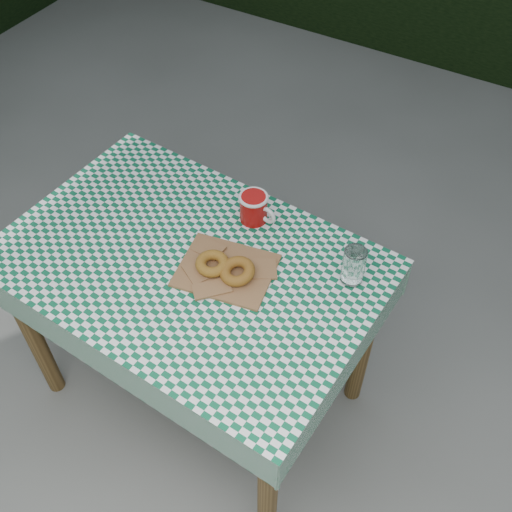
{
  "coord_description": "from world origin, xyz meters",
  "views": [
    {
      "loc": [
        0.61,
        -0.73,
        2.12
      ],
      "look_at": [
        0.02,
        0.29,
        0.79
      ],
      "focal_mm": 42.84,
      "sensor_mm": 36.0,
      "label": 1
    }
  ],
  "objects": [
    {
      "name": "table",
      "position": [
        -0.16,
        0.19,
        0.38
      ],
      "size": [
        1.13,
        0.79,
        0.75
      ],
      "primitive_type": "cube",
      "rotation": [
        0.0,
        0.0,
        -0.06
      ],
      "color": "brown",
      "rests_on": "ground"
    },
    {
      "name": "ground",
      "position": [
        0.0,
        0.0,
        0.0
      ],
      "size": [
        60.0,
        60.0,
        0.0
      ],
      "primitive_type": "plane",
      "color": "#575852",
      "rests_on": "ground"
    },
    {
      "name": "bagel_back",
      "position": [
        -0.0,
        0.21,
        0.79
      ],
      "size": [
        0.14,
        0.14,
        0.03
      ],
      "primitive_type": "torus",
      "rotation": [
        0.0,
        0.0,
        -0.59
      ],
      "color": "brown",
      "rests_on": "paper_bag"
    },
    {
      "name": "bagel_front",
      "position": [
        -0.08,
        0.2,
        0.79
      ],
      "size": [
        0.11,
        0.11,
        0.03
      ],
      "primitive_type": "torus",
      "rotation": [
        0.0,
        0.0,
        0.19
      ],
      "color": "#A47021",
      "rests_on": "paper_bag"
    },
    {
      "name": "tablecloth",
      "position": [
        -0.16,
        0.19,
        0.75
      ],
      "size": [
        1.16,
        0.82,
        0.01
      ],
      "primitive_type": "cube",
      "rotation": [
        0.0,
        0.0,
        -0.06
      ],
      "color": "#0D5736",
      "rests_on": "table"
    },
    {
      "name": "coffee_mug",
      "position": [
        -0.08,
        0.44,
        0.8
      ],
      "size": [
        0.19,
        0.19,
        0.1
      ],
      "primitive_type": null,
      "rotation": [
        0.0,
        0.0,
        -0.14
      ],
      "color": "#A40C0A",
      "rests_on": "tablecloth"
    },
    {
      "name": "drinking_glass",
      "position": [
        0.29,
        0.37,
        0.82
      ],
      "size": [
        0.08,
        0.08,
        0.12
      ],
      "primitive_type": "cylinder",
      "rotation": [
        0.0,
        0.0,
        0.17
      ],
      "color": "white",
      "rests_on": "tablecloth"
    },
    {
      "name": "paper_bag",
      "position": [
        -0.04,
        0.22,
        0.76
      ],
      "size": [
        0.31,
        0.26,
        0.01
      ],
      "primitive_type": "cube",
      "rotation": [
        0.0,
        0.0,
        0.18
      ],
      "color": "#956941",
      "rests_on": "tablecloth"
    }
  ]
}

